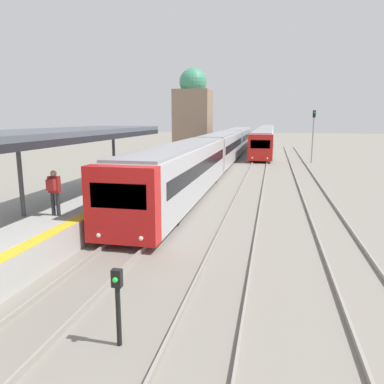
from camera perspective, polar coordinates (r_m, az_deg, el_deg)
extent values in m
cube|color=#4C515B|center=(14.56, -25.17, 7.94)|extent=(4.00, 20.31, 0.20)
cube|color=black|center=(13.48, -18.37, 7.31)|extent=(0.08, 20.31, 0.24)
cylinder|color=#47474C|center=(14.69, -24.68, 2.02)|extent=(0.16, 0.16, 2.84)
cylinder|color=#47474C|center=(21.69, -11.83, 5.44)|extent=(0.16, 0.16, 2.84)
cylinder|color=#2D2D33|center=(14.57, -20.40, -1.71)|extent=(0.14, 0.14, 0.85)
cylinder|color=#2D2D33|center=(14.47, -19.73, -1.75)|extent=(0.14, 0.14, 0.85)
cube|color=maroon|center=(14.38, -20.26, 1.09)|extent=(0.40, 0.22, 0.60)
sphere|color=tan|center=(14.32, -20.37, 2.68)|extent=(0.22, 0.22, 0.22)
cube|color=#B22828|center=(14.22, -20.69, 1.02)|extent=(0.30, 0.18, 0.40)
cube|color=red|center=(12.97, -10.57, -1.93)|extent=(2.55, 0.70, 2.66)
cube|color=black|center=(12.60, -11.21, -0.61)|extent=(1.99, 0.04, 0.85)
sphere|color=#EFEACC|center=(13.25, -14.05, -6.42)|extent=(0.16, 0.16, 0.16)
sphere|color=#EFEACC|center=(12.67, -7.78, -7.00)|extent=(0.16, 0.16, 0.16)
cube|color=#B7B7BC|center=(21.19, -1.47, 3.30)|extent=(2.55, 16.82, 2.66)
cube|color=gray|center=(21.05, -1.49, 7.06)|extent=(2.24, 16.48, 0.12)
cube|color=black|center=(21.15, -1.47, 4.09)|extent=(2.57, 15.47, 0.69)
cylinder|color=black|center=(16.63, -9.53, -3.44)|extent=(0.12, 0.70, 0.70)
cylinder|color=black|center=(15.97, -2.26, -3.89)|extent=(0.12, 0.70, 0.70)
cylinder|color=black|center=(26.88, -0.97, 2.29)|extent=(0.12, 0.70, 0.70)
cylinder|color=black|center=(26.48, 3.61, 2.13)|extent=(0.12, 0.70, 0.70)
cube|color=#B7B7BC|center=(38.01, 4.65, 6.76)|extent=(2.55, 16.82, 2.66)
cube|color=gray|center=(37.92, 4.68, 8.85)|extent=(2.24, 16.48, 0.12)
cube|color=black|center=(37.98, 4.66, 7.20)|extent=(2.57, 15.47, 0.69)
cylinder|color=black|center=(32.93, 1.49, 3.93)|extent=(0.12, 0.70, 0.70)
cylinder|color=black|center=(32.60, 5.24, 3.81)|extent=(0.12, 0.70, 0.70)
cylinder|color=black|center=(43.65, 4.15, 5.69)|extent=(0.12, 0.70, 0.70)
cylinder|color=black|center=(43.41, 7.00, 5.60)|extent=(0.12, 0.70, 0.70)
cube|color=#B7B7BC|center=(55.04, 7.02, 8.07)|extent=(2.55, 16.82, 2.66)
cube|color=gray|center=(54.98, 7.06, 9.51)|extent=(2.24, 16.48, 0.12)
cube|color=black|center=(55.02, 7.03, 8.37)|extent=(2.57, 15.47, 0.69)
cylinder|color=black|center=(49.81, 5.16, 6.35)|extent=(0.12, 0.70, 0.70)
cylinder|color=black|center=(49.60, 7.66, 6.27)|extent=(0.12, 0.70, 0.70)
cylinder|color=black|center=(60.65, 6.44, 7.18)|extent=(0.12, 0.70, 0.70)
cylinder|color=black|center=(60.47, 8.50, 7.11)|extent=(0.12, 0.70, 0.70)
cube|color=red|center=(38.57, 10.36, 6.66)|extent=(2.49, 0.70, 2.63)
cube|color=black|center=(38.21, 10.36, 7.17)|extent=(1.94, 0.04, 0.84)
sphere|color=#EFEACC|center=(38.35, 9.17, 5.15)|extent=(0.16, 0.16, 0.16)
sphere|color=#EFEACC|center=(38.30, 11.41, 5.06)|extent=(0.16, 0.16, 0.16)
cube|color=#B7B7BC|center=(46.81, 10.70, 7.41)|extent=(2.49, 15.83, 2.63)
cube|color=gray|center=(46.75, 10.77, 9.09)|extent=(2.19, 15.52, 0.12)
cube|color=black|center=(46.80, 10.72, 7.76)|extent=(2.51, 14.57, 0.68)
cylinder|color=black|center=(41.83, 8.99, 5.34)|extent=(0.12, 0.70, 0.70)
cylinder|color=black|center=(41.77, 11.90, 5.23)|extent=(0.12, 0.70, 0.70)
cylinder|color=black|center=(52.07, 9.64, 6.44)|extent=(0.12, 0.70, 0.70)
cylinder|color=black|center=(52.02, 11.99, 6.35)|extent=(0.12, 0.70, 0.70)
cube|color=#B7B7BC|center=(62.97, 11.12, 8.31)|extent=(2.49, 15.83, 2.63)
cube|color=gray|center=(62.92, 11.17, 9.56)|extent=(2.19, 15.52, 0.12)
cube|color=black|center=(62.96, 11.13, 8.58)|extent=(2.51, 14.57, 0.68)
cylinder|color=black|center=(57.94, 9.91, 6.90)|extent=(0.12, 0.70, 0.70)
cylinder|color=black|center=(57.89, 12.02, 6.82)|extent=(0.12, 0.70, 0.70)
cylinder|color=black|center=(68.20, 10.28, 7.50)|extent=(0.12, 0.70, 0.70)
cylinder|color=black|center=(68.16, 12.07, 7.44)|extent=(0.12, 0.70, 0.70)
cube|color=#B7B7BC|center=(79.14, 11.37, 8.84)|extent=(2.49, 15.83, 2.63)
cube|color=gray|center=(79.10, 11.41, 9.84)|extent=(2.19, 15.52, 0.12)
cube|color=black|center=(79.13, 11.38, 9.05)|extent=(2.51, 14.57, 0.68)
cylinder|color=black|center=(74.08, 10.44, 7.78)|extent=(0.12, 0.70, 0.70)
cylinder|color=black|center=(74.05, 12.09, 7.71)|extent=(0.12, 0.70, 0.70)
cylinder|color=black|center=(84.35, 10.67, 8.16)|extent=(0.12, 0.70, 0.70)
cylinder|color=black|center=(84.32, 12.12, 8.10)|extent=(0.12, 0.70, 0.70)
cylinder|color=black|center=(7.97, -11.14, -18.08)|extent=(0.10, 0.10, 1.26)
cube|color=black|center=(7.61, -11.37, -12.75)|extent=(0.20, 0.14, 0.36)
sphere|color=green|center=(7.54, -11.65, -13.01)|extent=(0.11, 0.11, 0.11)
cylinder|color=gray|center=(40.04, 17.93, 7.97)|extent=(0.14, 0.14, 5.28)
cube|color=black|center=(40.00, 18.13, 11.25)|extent=(0.28, 0.20, 0.70)
sphere|color=green|center=(39.88, 18.16, 11.45)|extent=(0.14, 0.14, 0.14)
cube|color=#89705B|center=(50.34, 0.15, 10.68)|extent=(4.60, 4.60, 8.14)
sphere|color=#3D8966|center=(50.55, 0.16, 16.41)|extent=(3.54, 3.54, 3.54)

